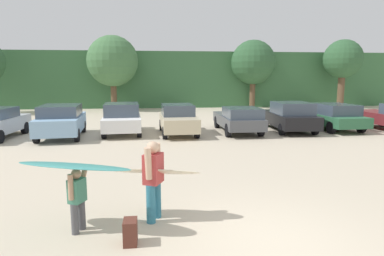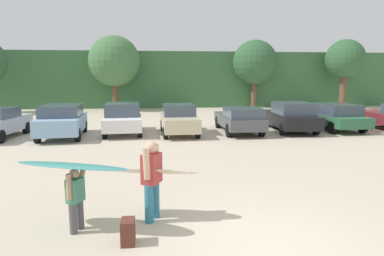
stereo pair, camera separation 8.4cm
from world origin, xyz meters
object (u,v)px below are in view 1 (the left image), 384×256
at_px(parked_car_sky_blue, 61,120).
at_px(parked_car_champagne, 178,119).
at_px(person_child, 77,197).
at_px(person_adult, 153,176).
at_px(parked_car_forest_green, 332,116).
at_px(parked_car_white, 122,118).
at_px(surfboard_cream, 152,171).
at_px(surfboard_teal, 73,166).
at_px(backpack_dropped, 130,232).
at_px(parked_car_dark_gray, 239,119).
at_px(parked_car_black, 290,116).

distance_m(parked_car_sky_blue, parked_car_champagne, 5.76).
bearing_deg(person_child, person_adult, -141.35).
bearing_deg(parked_car_forest_green, person_child, 132.26).
height_order(parked_car_white, parked_car_champagne, parked_car_white).
xyz_separation_m(parked_car_white, person_child, (0.23, -11.28, -0.12)).
height_order(surfboard_cream, surfboard_teal, surfboard_teal).
bearing_deg(parked_car_white, backpack_dropped, -178.01).
bearing_deg(parked_car_champagne, surfboard_teal, 163.76).
bearing_deg(person_child, surfboard_cream, -136.32).
height_order(surfboard_cream, backpack_dropped, surfboard_cream).
xyz_separation_m(parked_car_forest_green, person_child, (-11.45, -11.49, -0.06)).
relative_size(parked_car_white, surfboard_cream, 1.95).
distance_m(parked_car_dark_gray, person_adult, 11.43).
bearing_deg(parked_car_sky_blue, parked_car_forest_green, -91.58).
relative_size(parked_car_sky_blue, parked_car_forest_green, 0.88).
bearing_deg(person_adult, parked_car_sky_blue, -41.75).
bearing_deg(surfboard_cream, parked_car_sky_blue, -53.02).
bearing_deg(surfboard_cream, person_adult, 119.23).
xyz_separation_m(parked_car_black, person_adult, (-7.39, -10.77, 0.13)).
bearing_deg(parked_car_dark_gray, person_child, 151.67).
xyz_separation_m(parked_car_white, parked_car_champagne, (2.90, -0.44, -0.03)).
relative_size(parked_car_champagne, parked_car_black, 0.90).
height_order(parked_car_sky_blue, parked_car_forest_green, parked_car_sky_blue).
bearing_deg(parked_car_dark_gray, surfboard_teal, 151.46).
distance_m(person_adult, surfboard_cream, 0.15).
xyz_separation_m(parked_car_forest_green, surfboard_cream, (-10.05, -10.99, 0.25)).
bearing_deg(parked_car_forest_green, surfboard_cream, 134.73).
bearing_deg(parked_car_forest_green, parked_car_black, 94.60).
xyz_separation_m(parked_car_dark_gray, parked_car_black, (2.93, 0.25, 0.07)).
relative_size(parked_car_black, surfboard_cream, 2.14).
bearing_deg(surfboard_teal, parked_car_dark_gray, -98.30).
xyz_separation_m(parked_car_sky_blue, parked_car_dark_gray, (8.98, 0.41, -0.10)).
bearing_deg(person_child, backpack_dropped, 173.72).
xyz_separation_m(person_child, surfboard_cream, (1.40, 0.50, 0.31)).
height_order(parked_car_forest_green, surfboard_teal, parked_car_forest_green).
xyz_separation_m(surfboard_teal, backpack_dropped, (1.07, -0.61, -1.07)).
relative_size(parked_car_dark_gray, parked_car_black, 1.01).
distance_m(parked_car_sky_blue, person_child, 10.93).
height_order(person_adult, surfboard_cream, person_adult).
bearing_deg(person_child, parked_car_dark_gray, -94.27).
height_order(person_adult, surfboard_teal, person_adult).
bearing_deg(parked_car_sky_blue, parked_car_black, -92.36).
bearing_deg(person_child, parked_car_champagne, -79.65).
relative_size(person_child, backpack_dropped, 2.76).
relative_size(parked_car_white, parked_car_champagne, 1.01).
height_order(parked_car_dark_gray, person_adult, person_adult).
bearing_deg(backpack_dropped, parked_car_sky_blue, 110.31).
bearing_deg(parked_car_champagne, parked_car_dark_gray, -91.13).
bearing_deg(surfboard_teal, person_adult, -145.96).
relative_size(parked_car_sky_blue, parked_car_black, 0.94).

